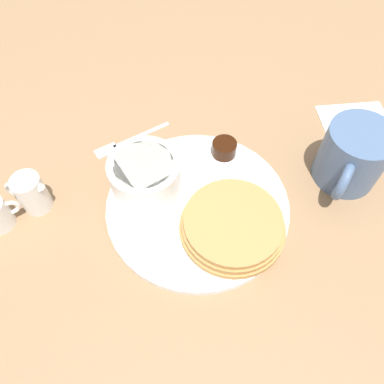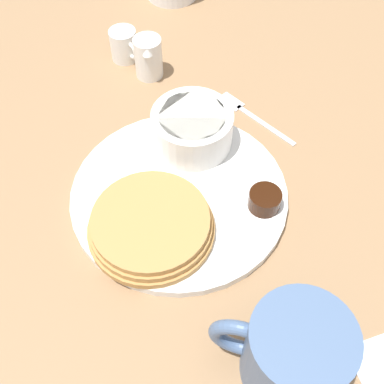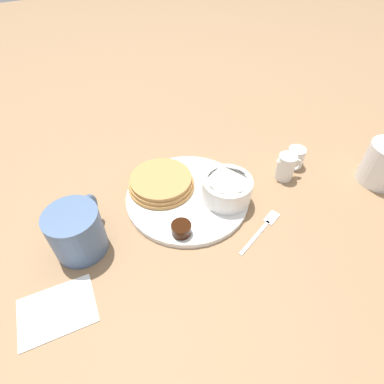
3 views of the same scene
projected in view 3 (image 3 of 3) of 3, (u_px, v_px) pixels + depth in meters
ground_plane at (188, 198)px, 0.66m from camera, size 4.00×4.00×0.00m
plate at (187, 196)px, 0.66m from camera, size 0.27×0.27×0.01m
pancake_stack at (161, 182)px, 0.66m from camera, size 0.15×0.15×0.03m
bowl at (227, 188)px, 0.63m from camera, size 0.10×0.10×0.05m
syrup_cup at (181, 229)px, 0.57m from camera, size 0.04×0.04×0.02m
butter_ramekin at (233, 197)px, 0.62m from camera, size 0.05×0.05×0.04m
coffee_mug at (77, 231)px, 0.54m from camera, size 0.10×0.12×0.09m
creamer_pitcher_near at (286, 167)px, 0.69m from camera, size 0.06×0.04×0.06m
creamer_pitcher_far at (295, 157)px, 0.72m from camera, size 0.06×0.04×0.05m
fork at (264, 227)px, 0.60m from camera, size 0.13×0.06×0.00m
napkin at (57, 310)px, 0.48m from camera, size 0.13×0.10×0.00m
second_mug at (384, 163)px, 0.67m from camera, size 0.09×0.12×0.10m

